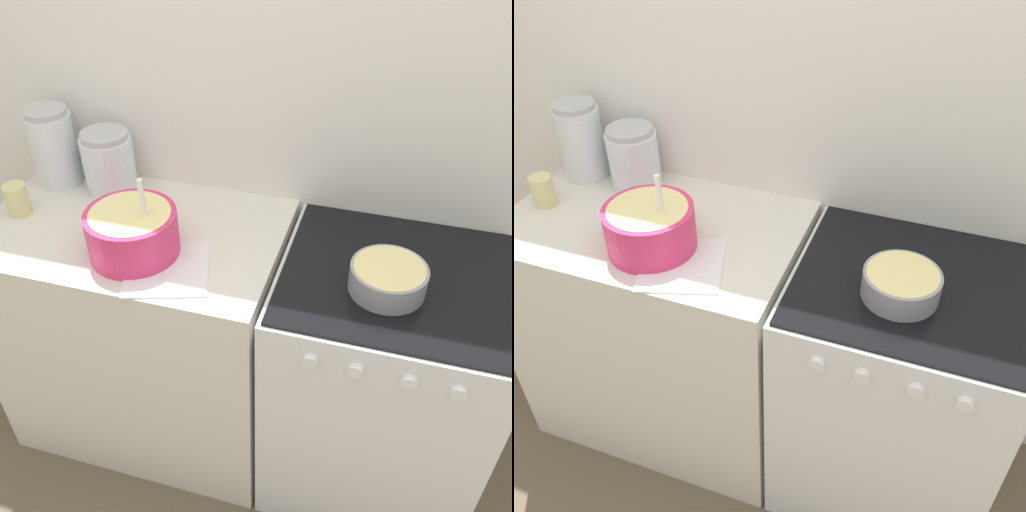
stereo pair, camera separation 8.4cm
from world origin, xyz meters
The scene contains 10 objects.
ground_plane centered at (0.00, 0.00, 0.00)m, with size 12.00×12.00×0.00m, color brown.
wall_back centered at (0.00, 0.61, 1.20)m, with size 4.86×0.05×2.40m.
countertop_cabinet centered at (-0.46, 0.29, 0.46)m, with size 0.93×0.59×0.92m.
stove centered at (0.34, 0.29, 0.46)m, with size 0.66×0.60×0.92m.
mixing_bowl centered at (-0.40, 0.19, 0.99)m, with size 0.26×0.26×0.25m.
baking_pan centered at (0.32, 0.23, 0.96)m, with size 0.20×0.20×0.08m.
storage_jar_left centered at (-0.82, 0.48, 1.03)m, with size 0.15×0.15×0.26m.
storage_jar_middle centered at (-0.62, 0.48, 1.00)m, with size 0.17×0.17×0.21m.
tin_can centered at (-0.84, 0.27, 0.97)m, with size 0.07×0.07×0.10m.
recipe_page centered at (-0.28, 0.14, 0.92)m, with size 0.29×0.30×0.01m.
Camera 1 is at (0.29, -0.96, 1.94)m, focal length 40.00 mm.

